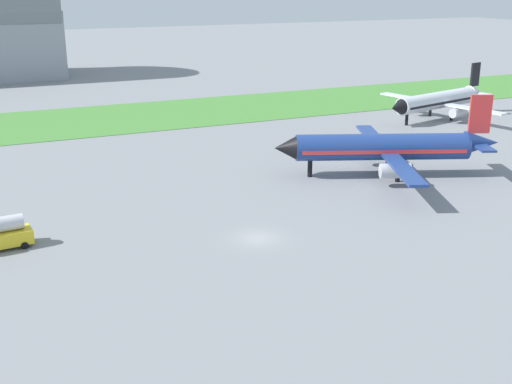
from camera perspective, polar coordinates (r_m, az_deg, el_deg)
ground_plane at (r=66.64m, az=0.14°, el=-4.09°), size 600.00×600.00×0.00m
grass_taxiway_strip at (r=126.92m, az=-12.24°, el=6.36°), size 360.00×28.00×0.08m
airplane_parked_jet_far at (r=127.82m, az=15.80°, el=7.75°), size 26.78×27.10×9.71m
airplane_midfield_jet at (r=88.27m, az=11.42°, el=3.86°), size 29.20×29.40×10.89m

